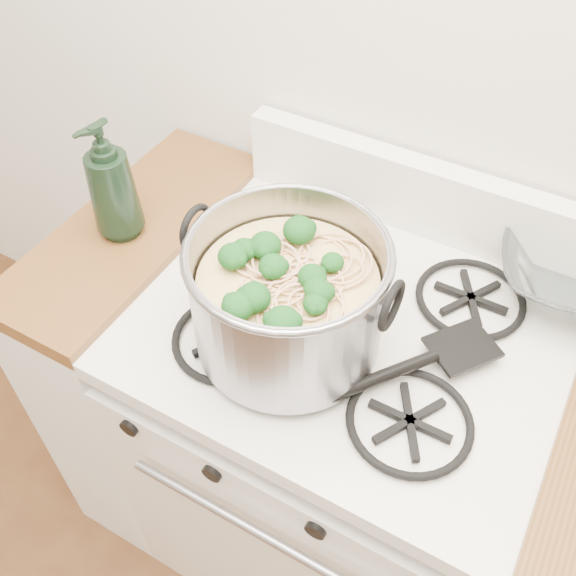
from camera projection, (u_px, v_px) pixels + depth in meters
The scene contains 5 objects.
gas_range at pixel (337, 449), 1.51m from camera, with size 0.76×0.66×0.92m.
counter_left at pixel (164, 356), 1.66m from camera, with size 0.25×0.65×0.92m.
stock_pot at pixel (288, 299), 1.04m from camera, with size 0.36×0.33×0.22m.
spatula at pixel (463, 344), 1.09m from camera, with size 0.29×0.31×0.02m, color black, non-canonical shape.
bottle at pixel (111, 181), 1.21m from camera, with size 0.10×0.10×0.25m, color black.
Camera 1 is at (0.26, 0.56, 1.80)m, focal length 40.00 mm.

